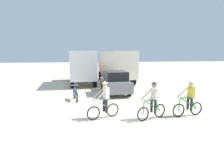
{
  "coord_description": "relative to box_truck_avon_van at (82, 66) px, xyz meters",
  "views": [
    {
      "loc": [
        -1.61,
        -9.02,
        3.13
      ],
      "look_at": [
        0.46,
        3.51,
        1.1
      ],
      "focal_mm": 30.87,
      "sensor_mm": 36.0,
      "label": 1
    }
  ],
  "objects": [
    {
      "name": "box_truck_cream_rv",
      "position": [
        3.64,
        0.3,
        0.0
      ],
      "size": [
        3.23,
        7.0,
        3.35
      ],
      "color": "beige",
      "rests_on": "ground"
    },
    {
      "name": "ground_plane",
      "position": [
        1.47,
        -10.96,
        -1.87
      ],
      "size": [
        120.0,
        120.0,
        0.0
      ],
      "primitive_type": "plane",
      "color": "beige"
    },
    {
      "name": "cyclist_cowboy_hat",
      "position": [
        3.23,
        -11.51,
        -1.03
      ],
      "size": [
        1.64,
        0.76,
        1.82
      ],
      "color": "black",
      "rests_on": "ground"
    },
    {
      "name": "bicycle_spare",
      "position": [
        -0.5,
        -7.06,
        -1.48
      ],
      "size": [
        0.53,
        1.71,
        0.97
      ],
      "color": "black",
      "rests_on": "ground"
    },
    {
      "name": "cyclist_orange_shirt",
      "position": [
        0.96,
        -11.02,
        -1.03
      ],
      "size": [
        1.64,
        0.75,
        1.82
      ],
      "color": "black",
      "rests_on": "ground"
    },
    {
      "name": "cyclist_near_camera",
      "position": [
        5.19,
        -11.37,
        -1.03
      ],
      "size": [
        1.72,
        0.52,
        1.82
      ],
      "color": "black",
      "rests_on": "ground"
    },
    {
      "name": "sedan_parked",
      "position": [
        2.54,
        -5.26,
        -0.99
      ],
      "size": [
        1.91,
        4.26,
        1.76
      ],
      "color": "slate",
      "rests_on": "ground"
    },
    {
      "name": "box_truck_avon_van",
      "position": [
        0.0,
        0.0,
        0.0
      ],
      "size": [
        2.73,
        6.87,
        3.35
      ],
      "color": "white",
      "rests_on": "ground"
    }
  ]
}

